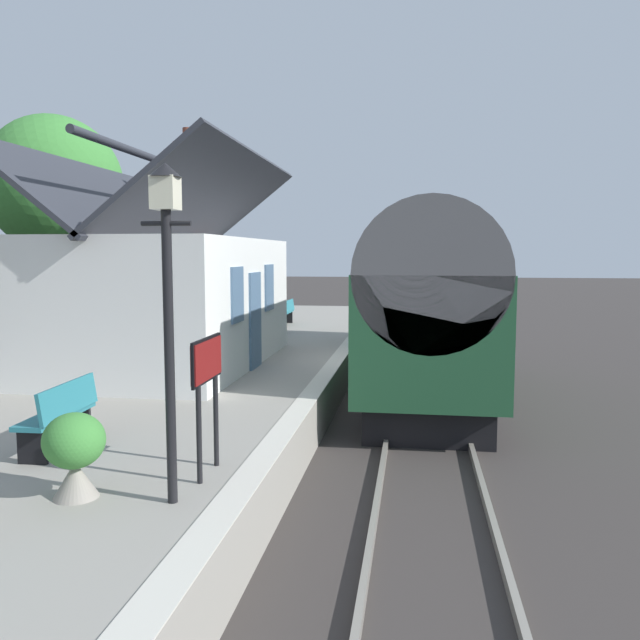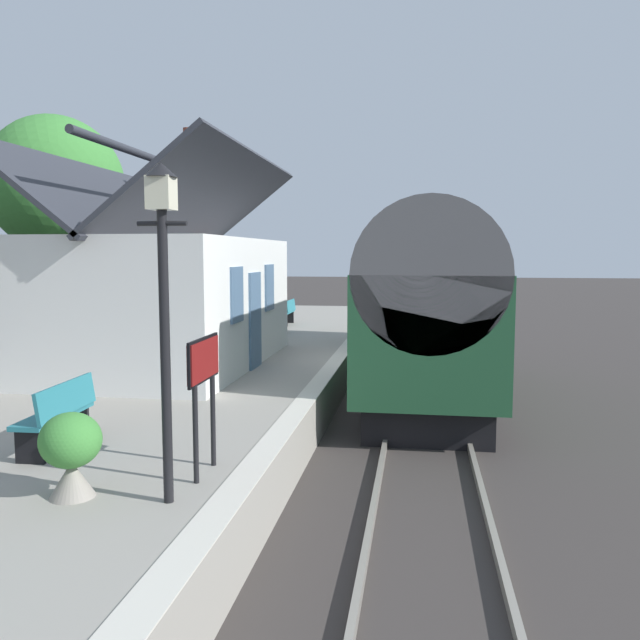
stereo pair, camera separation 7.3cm
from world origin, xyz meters
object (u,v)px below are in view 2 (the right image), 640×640
Objects in this scene: bench_platform_end at (287,311)px; lamp_post_platform at (163,266)px; train at (426,303)px; planter_edge_far at (71,451)px; planter_edge_near at (247,315)px; planter_under_sign at (252,315)px; station_sign_board at (204,371)px; bench_mid_platform at (274,319)px; bench_near_building at (58,413)px; tree_mid_background at (56,186)px; station_building at (162,296)px.

bench_platform_end is 0.42× the size of lamp_post_platform.
planter_edge_far is (-9.07, 3.69, -0.88)m from train.
planter_edge_near is at bearing 12.38° from lamp_post_platform.
train is at bearing -137.42° from planter_edge_near.
planter_under_sign is 16.54m from station_sign_board.
bench_mid_platform is 13.99m from lamp_post_platform.
planter_edge_near is at bearing -173.26° from planter_under_sign.
planter_under_sign is 17.18m from planter_edge_far.
station_sign_board is (-12.85, -2.11, 0.71)m from bench_mid_platform.
planter_edge_far is (-1.47, -1.02, 0.01)m from bench_near_building.
bench_mid_platform is at bearing -154.14° from planter_under_sign.
planter_edge_near is 0.46× the size of station_sign_board.
bench_mid_platform is 7.82m from tree_mid_background.
lamp_post_platform is 1.47m from station_sign_board.
train is 9.48m from lamp_post_platform.
bench_mid_platform is 1.86× the size of planter_under_sign.
bench_mid_platform is at bearing -0.15° from bench_near_building.
planter_edge_far is at bearing -176.16° from bench_platform_end.
bench_mid_platform is 2.43m from planter_edge_near.
lamp_post_platform is at bearing 163.67° from train.
bench_mid_platform is at bearing 4.10° from planter_edge_far.
lamp_post_platform is 0.45× the size of tree_mid_background.
bench_near_building is 1.01× the size of bench_platform_end.
lamp_post_platform is at bearing -145.73° from tree_mid_background.
tree_mid_background is (-4.37, 4.99, 4.30)m from planter_under_sign.
station_building is 9.72× the size of planter_under_sign.
lamp_post_platform reaches higher than planter_edge_far.
bench_platform_end reaches higher than planter_under_sign.
planter_edge_far is at bearing 91.23° from lamp_post_platform.
planter_under_sign is at bearing 12.89° from station_sign_board.
station_building is 7.92m from planter_edge_near.
bench_platform_end is 1.94× the size of planter_edge_near.
lamp_post_platform is at bearing -167.62° from planter_edge_near.
bench_mid_platform is 13.04m from station_sign_board.
tree_mid_background reaches higher than train.
planter_edge_near is 7.32m from tree_mid_background.
planter_under_sign is 0.23× the size of lamp_post_platform.
bench_platform_end is 1.84× the size of planter_under_sign.
station_building is 7.73m from tree_mid_background.
bench_near_building is 0.19× the size of tree_mid_background.
planter_edge_near is 15.25m from station_sign_board.
train is 2.69× the size of lamp_post_platform.
bench_platform_end is at bearing 3.84° from planter_edge_far.
planter_under_sign is 1.29m from planter_edge_near.
lamp_post_platform reaches higher than planter_under_sign.
planter_edge_near is at bearing 42.58° from train.
station_sign_board is at bearing -171.82° from bench_platform_end.
train reaches higher than planter_under_sign.
bench_near_building is 2.33m from station_sign_board.
train reaches higher than bench_near_building.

